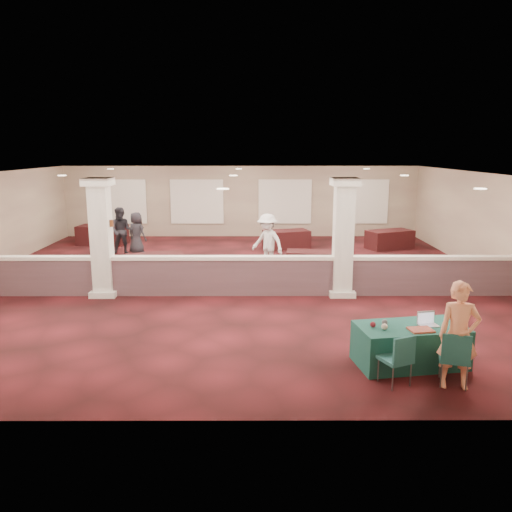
{
  "coord_description": "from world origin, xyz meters",
  "views": [
    {
      "loc": [
        0.61,
        -14.71,
        3.94
      ],
      "look_at": [
        0.65,
        -2.0,
        1.21
      ],
      "focal_mm": 35.0,
      "sensor_mm": 36.0,
      "label": 1
    }
  ],
  "objects_px": {
    "near_table": "(410,345)",
    "attendee_b": "(268,242)",
    "far_table_front_right": "(312,261)",
    "far_table_back_left": "(102,235)",
    "far_table_back_center": "(286,239)",
    "attendee_c": "(348,229)",
    "attendee_a": "(122,231)",
    "far_table_back_right": "(390,239)",
    "attendee_d": "(137,233)",
    "far_table_front_left": "(156,265)",
    "woman": "(459,336)",
    "conf_chair_side": "(399,356)",
    "conf_chair_main": "(455,355)",
    "far_table_front_center": "(213,268)"
  },
  "relations": [
    {
      "from": "far_table_back_center",
      "to": "attendee_c",
      "type": "xyz_separation_m",
      "value": [
        2.55,
        0.37,
        0.38
      ]
    },
    {
      "from": "far_table_front_right",
      "to": "far_table_back_left",
      "type": "distance_m",
      "value": 9.55
    },
    {
      "from": "far_table_back_left",
      "to": "attendee_a",
      "type": "xyz_separation_m",
      "value": [
        1.36,
        -2.0,
        0.5
      ]
    },
    {
      "from": "woman",
      "to": "far_table_front_left",
      "type": "xyz_separation_m",
      "value": [
        -6.5,
        7.51,
        -0.56
      ]
    },
    {
      "from": "attendee_b",
      "to": "attendee_c",
      "type": "relative_size",
      "value": 1.27
    },
    {
      "from": "far_table_front_center",
      "to": "attendee_b",
      "type": "xyz_separation_m",
      "value": [
        1.7,
        1.15,
        0.61
      ]
    },
    {
      "from": "far_table_front_center",
      "to": "far_table_front_left",
      "type": "bearing_deg",
      "value": 171.26
    },
    {
      "from": "woman",
      "to": "far_table_back_right",
      "type": "relative_size",
      "value": 1.01
    },
    {
      "from": "far_table_front_center",
      "to": "attendee_b",
      "type": "height_order",
      "value": "attendee_b"
    },
    {
      "from": "far_table_back_right",
      "to": "attendee_a",
      "type": "relative_size",
      "value": 1.02
    },
    {
      "from": "far_table_front_right",
      "to": "far_table_back_left",
      "type": "bearing_deg",
      "value": 150.22
    },
    {
      "from": "far_table_back_center",
      "to": "conf_chair_side",
      "type": "bearing_deg",
      "value": -84.66
    },
    {
      "from": "near_table",
      "to": "attendee_a",
      "type": "bearing_deg",
      "value": 118.94
    },
    {
      "from": "far_table_back_right",
      "to": "attendee_c",
      "type": "distance_m",
      "value": 1.71
    },
    {
      "from": "far_table_front_right",
      "to": "attendee_d",
      "type": "bearing_deg",
      "value": 155.98
    },
    {
      "from": "far_table_back_center",
      "to": "far_table_front_left",
      "type": "bearing_deg",
      "value": -134.01
    },
    {
      "from": "far_table_front_right",
      "to": "far_table_back_center",
      "type": "bearing_deg",
      "value": 98.63
    },
    {
      "from": "near_table",
      "to": "far_table_front_left",
      "type": "height_order",
      "value": "near_table"
    },
    {
      "from": "attendee_a",
      "to": "attendee_d",
      "type": "height_order",
      "value": "attendee_a"
    },
    {
      "from": "far_table_back_left",
      "to": "far_table_back_right",
      "type": "distance_m",
      "value": 11.9
    },
    {
      "from": "far_table_back_right",
      "to": "attendee_d",
      "type": "xyz_separation_m",
      "value": [
        -9.97,
        -0.99,
        0.43
      ]
    },
    {
      "from": "far_table_front_left",
      "to": "attendee_d",
      "type": "height_order",
      "value": "attendee_d"
    },
    {
      "from": "far_table_back_center",
      "to": "attendee_d",
      "type": "xyz_separation_m",
      "value": [
        -5.8,
        -1.04,
        0.44
      ]
    },
    {
      "from": "conf_chair_main",
      "to": "far_table_back_center",
      "type": "relative_size",
      "value": 0.54
    },
    {
      "from": "woman",
      "to": "attendee_c",
      "type": "bearing_deg",
      "value": 97.18
    },
    {
      "from": "far_table_back_center",
      "to": "far_table_back_right",
      "type": "bearing_deg",
      "value": -0.67
    },
    {
      "from": "near_table",
      "to": "attendee_b",
      "type": "distance_m",
      "value": 7.89
    },
    {
      "from": "far_table_back_right",
      "to": "attendee_d",
      "type": "distance_m",
      "value": 10.03
    },
    {
      "from": "far_table_front_left",
      "to": "attendee_b",
      "type": "height_order",
      "value": "attendee_b"
    },
    {
      "from": "near_table",
      "to": "conf_chair_side",
      "type": "relative_size",
      "value": 2.14
    },
    {
      "from": "far_table_front_center",
      "to": "attendee_a",
      "type": "bearing_deg",
      "value": 135.59
    },
    {
      "from": "far_table_back_right",
      "to": "attendee_b",
      "type": "relative_size",
      "value": 0.97
    },
    {
      "from": "attendee_a",
      "to": "attendee_c",
      "type": "relative_size",
      "value": 1.21
    },
    {
      "from": "conf_chair_side",
      "to": "far_table_front_left",
      "type": "bearing_deg",
      "value": 102.06
    },
    {
      "from": "attendee_a",
      "to": "far_table_front_left",
      "type": "bearing_deg",
      "value": -63.21
    },
    {
      "from": "woman",
      "to": "attendee_a",
      "type": "relative_size",
      "value": 1.02
    },
    {
      "from": "conf_chair_main",
      "to": "attendee_a",
      "type": "bearing_deg",
      "value": 144.94
    },
    {
      "from": "far_table_front_left",
      "to": "far_table_back_center",
      "type": "bearing_deg",
      "value": 45.99
    },
    {
      "from": "near_table",
      "to": "woman",
      "type": "relative_size",
      "value": 1.07
    },
    {
      "from": "far_table_front_left",
      "to": "far_table_back_right",
      "type": "height_order",
      "value": "far_table_back_right"
    },
    {
      "from": "far_table_back_center",
      "to": "attendee_a",
      "type": "relative_size",
      "value": 1.0
    },
    {
      "from": "far_table_back_center",
      "to": "attendee_b",
      "type": "bearing_deg",
      "value": -103.14
    },
    {
      "from": "conf_chair_side",
      "to": "conf_chair_main",
      "type": "bearing_deg",
      "value": -25.43
    },
    {
      "from": "far_table_back_left",
      "to": "attendee_b",
      "type": "distance_m",
      "value": 8.23
    },
    {
      "from": "far_table_back_left",
      "to": "far_table_back_center",
      "type": "distance_m",
      "value": 7.75
    },
    {
      "from": "woman",
      "to": "far_table_front_right",
      "type": "height_order",
      "value": "woman"
    },
    {
      "from": "near_table",
      "to": "far_table_front_left",
      "type": "distance_m",
      "value": 8.93
    },
    {
      "from": "near_table",
      "to": "attendee_a",
      "type": "height_order",
      "value": "attendee_a"
    },
    {
      "from": "far_table_front_center",
      "to": "far_table_back_right",
      "type": "height_order",
      "value": "far_table_back_right"
    },
    {
      "from": "far_table_front_right",
      "to": "woman",
      "type": "bearing_deg",
      "value": -79.61
    }
  ]
}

